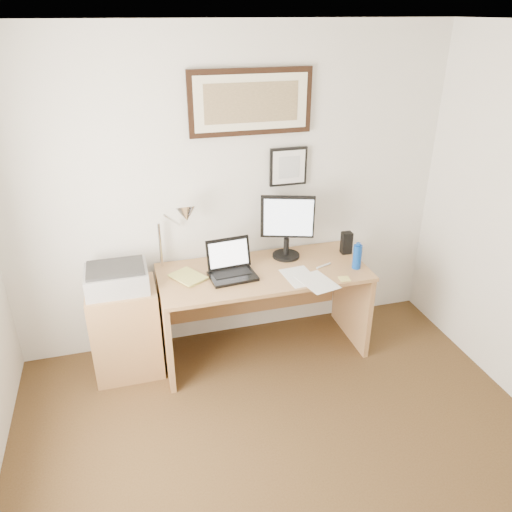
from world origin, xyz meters
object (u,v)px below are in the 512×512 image
object	(u,v)px
side_cabinet	(126,330)
laptop	(231,268)
lcd_monitor	(287,224)
water_bottle	(357,257)
book	(178,282)
desk	(260,292)
printer	(117,278)

from	to	relation	value
side_cabinet	laptop	xyz separation A→B (m)	(0.82, -0.05, 0.44)
side_cabinet	lcd_monitor	world-z (taller)	lcd_monitor
laptop	side_cabinet	bearing A→B (deg)	176.67
side_cabinet	water_bottle	bearing A→B (deg)	-6.45
book	laptop	size ratio (longest dim) A/B	0.72
side_cabinet	water_bottle	xyz separation A→B (m)	(1.78, -0.20, 0.48)
lcd_monitor	side_cabinet	bearing A→B (deg)	-174.55
laptop	desk	bearing A→B (deg)	18.25
desk	printer	xyz separation A→B (m)	(-1.08, -0.03, 0.30)
water_bottle	desk	distance (m)	0.82
desk	book	bearing A→B (deg)	-171.58
side_cabinet	book	size ratio (longest dim) A/B	2.84
book	laptop	world-z (taller)	laptop
side_cabinet	lcd_monitor	distance (m)	1.49
water_bottle	printer	world-z (taller)	water_bottle
side_cabinet	lcd_monitor	xyz separation A→B (m)	(1.32, 0.13, 0.68)
water_bottle	lcd_monitor	size ratio (longest dim) A/B	0.37
water_bottle	book	world-z (taller)	water_bottle
side_cabinet	desk	xyz separation A→B (m)	(1.07, 0.04, 0.15)
laptop	water_bottle	bearing A→B (deg)	-9.08
side_cabinet	printer	size ratio (longest dim) A/B	1.66
side_cabinet	water_bottle	distance (m)	1.85
book	desk	xyz separation A→B (m)	(0.66, 0.10, -0.24)
water_bottle	laptop	size ratio (longest dim) A/B	0.54
water_bottle	lcd_monitor	distance (m)	0.60
water_bottle	desk	bearing A→B (deg)	161.53
side_cabinet	desk	size ratio (longest dim) A/B	0.46
book	desk	world-z (taller)	book
book	printer	world-z (taller)	printer
laptop	printer	size ratio (longest dim) A/B	0.82
side_cabinet	book	world-z (taller)	book
printer	desk	bearing A→B (deg)	1.70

